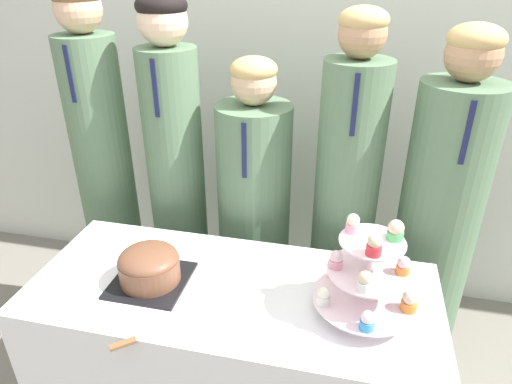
# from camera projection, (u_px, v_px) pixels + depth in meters

# --- Properties ---
(wall_back) EXTENTS (9.00, 0.06, 2.70)m
(wall_back) POSITION_uv_depth(u_px,v_px,m) (292.00, 46.00, 2.24)
(wall_back) COLOR silver
(wall_back) RESTS_ON ground_plane
(table) EXTENTS (1.35, 0.57, 0.77)m
(table) POSITION_uv_depth(u_px,v_px,m) (234.00, 370.00, 1.69)
(table) COLOR white
(table) RESTS_ON ground_plane
(round_cake) EXTENTS (0.25, 0.25, 0.13)m
(round_cake) POSITION_uv_depth(u_px,v_px,m) (149.00, 266.00, 1.51)
(round_cake) COLOR black
(round_cake) RESTS_ON table
(cake_knife) EXTENTS (0.20, 0.18, 0.01)m
(cake_knife) POSITION_uv_depth(u_px,v_px,m) (139.00, 338.00, 1.31)
(cake_knife) COLOR silver
(cake_knife) RESTS_ON table
(cupcake_stand) EXTENTS (0.32, 0.32, 0.32)m
(cupcake_stand) POSITION_uv_depth(u_px,v_px,m) (369.00, 273.00, 1.34)
(cupcake_stand) COLOR silver
(cupcake_stand) RESTS_ON table
(student_0) EXTENTS (0.25, 0.26, 1.67)m
(student_0) POSITION_uv_depth(u_px,v_px,m) (107.00, 182.00, 2.11)
(student_0) COLOR #567556
(student_0) RESTS_ON ground_plane
(student_1) EXTENTS (0.25, 0.25, 1.64)m
(student_1) POSITION_uv_depth(u_px,v_px,m) (178.00, 191.00, 2.04)
(student_1) COLOR #567556
(student_1) RESTS_ON ground_plane
(student_2) EXTENTS (0.31, 0.32, 1.42)m
(student_2) POSITION_uv_depth(u_px,v_px,m) (254.00, 228.00, 2.04)
(student_2) COLOR #567556
(student_2) RESTS_ON ground_plane
(student_3) EXTENTS (0.26, 0.26, 1.60)m
(student_3) POSITION_uv_depth(u_px,v_px,m) (344.00, 217.00, 1.91)
(student_3) COLOR #567556
(student_3) RESTS_ON ground_plane
(student_4) EXTENTS (0.31, 0.32, 1.56)m
(student_4) POSITION_uv_depth(u_px,v_px,m) (434.00, 235.00, 1.86)
(student_4) COLOR #567556
(student_4) RESTS_ON ground_plane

